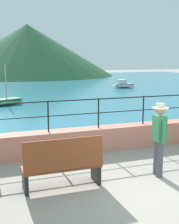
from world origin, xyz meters
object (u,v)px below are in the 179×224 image
object	(u,v)px
boat_0	(5,101)
boat_3	(124,85)
bench_main	(63,164)
person_walking	(159,136)

from	to	relation	value
boat_0	boat_3	bearing A→B (deg)	32.34
bench_main	boat_0	world-z (taller)	boat_0
bench_main	boat_0	bearing A→B (deg)	91.11
bench_main	boat_3	bearing A→B (deg)	60.26
boat_3	bench_main	bearing A→B (deg)	-119.74
bench_main	person_walking	distance (m)	2.36
boat_0	boat_3	xyz separation A→B (m)	(11.27, 7.13, 0.06)
boat_3	boat_0	bearing A→B (deg)	-147.66
boat_0	boat_3	distance (m)	13.33
bench_main	person_walking	world-z (taller)	person_walking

